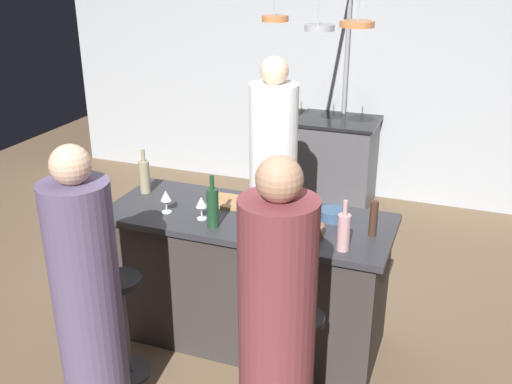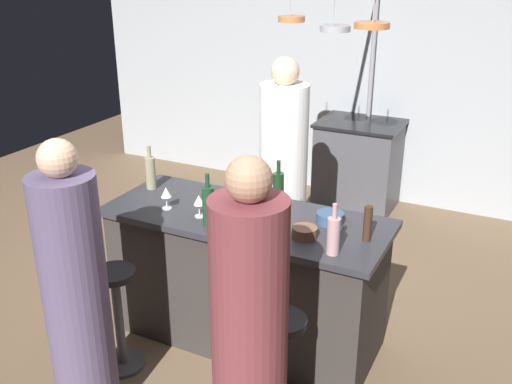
% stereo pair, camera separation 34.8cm
% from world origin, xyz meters
% --- Properties ---
extents(ground_plane, '(9.00, 9.00, 0.00)m').
position_xyz_m(ground_plane, '(0.00, 0.00, 0.00)').
color(ground_plane, brown).
extents(back_wall, '(6.40, 0.16, 2.60)m').
position_xyz_m(back_wall, '(0.00, 2.85, 1.30)').
color(back_wall, '#9EA3A8').
rests_on(back_wall, ground_plane).
extents(kitchen_island, '(1.80, 0.72, 0.90)m').
position_xyz_m(kitchen_island, '(0.00, 0.00, 0.45)').
color(kitchen_island, '#332D2B').
rests_on(kitchen_island, ground_plane).
extents(stove_range, '(0.80, 0.64, 0.89)m').
position_xyz_m(stove_range, '(0.00, 2.45, 0.45)').
color(stove_range, '#47474C').
rests_on(stove_range, ground_plane).
extents(chef, '(0.37, 0.37, 1.73)m').
position_xyz_m(chef, '(-0.14, 0.91, 0.80)').
color(chef, white).
rests_on(chef, ground_plane).
extents(bar_stool_right, '(0.28, 0.28, 0.68)m').
position_xyz_m(bar_stool_right, '(0.53, -0.62, 0.38)').
color(bar_stool_right, '#4C4C51').
rests_on(bar_stool_right, ground_plane).
extents(guest_right, '(0.35, 0.35, 1.66)m').
position_xyz_m(guest_right, '(0.52, -0.97, 0.77)').
color(guest_right, brown).
rests_on(guest_right, ground_plane).
extents(bar_stool_left, '(0.28, 0.28, 0.68)m').
position_xyz_m(bar_stool_left, '(-0.56, -0.62, 0.38)').
color(bar_stool_left, '#4C4C51').
rests_on(bar_stool_left, ground_plane).
extents(guest_left, '(0.34, 0.34, 1.61)m').
position_xyz_m(guest_left, '(-0.47, -1.01, 0.75)').
color(guest_left, '#594C6B').
rests_on(guest_left, ground_plane).
extents(overhead_pot_rack, '(0.88, 1.53, 2.17)m').
position_xyz_m(overhead_pot_rack, '(0.04, 1.86, 1.69)').
color(overhead_pot_rack, gray).
rests_on(overhead_pot_rack, ground_plane).
extents(cutting_board, '(0.32, 0.22, 0.02)m').
position_xyz_m(cutting_board, '(-0.14, 0.14, 0.91)').
color(cutting_board, '#997047').
rests_on(cutting_board, kitchen_island).
extents(pepper_mill, '(0.05, 0.05, 0.21)m').
position_xyz_m(pepper_mill, '(0.78, 0.00, 1.01)').
color(pepper_mill, '#382319').
rests_on(pepper_mill, kitchen_island).
extents(wine_bottle_green, '(0.07, 0.07, 0.32)m').
position_xyz_m(wine_bottle_green, '(-0.14, -0.22, 1.03)').
color(wine_bottle_green, '#193D23').
rests_on(wine_bottle_green, kitchen_island).
extents(wine_bottle_white, '(0.07, 0.07, 0.31)m').
position_xyz_m(wine_bottle_white, '(-0.79, 0.11, 1.02)').
color(wine_bottle_white, gray).
rests_on(wine_bottle_white, kitchen_island).
extents(wine_bottle_red, '(0.07, 0.07, 0.31)m').
position_xyz_m(wine_bottle_red, '(0.12, 0.23, 1.02)').
color(wine_bottle_red, '#143319').
rests_on(wine_bottle_red, kitchen_island).
extents(wine_bottle_rose, '(0.07, 0.07, 0.29)m').
position_xyz_m(wine_bottle_rose, '(0.66, -0.24, 1.01)').
color(wine_bottle_rose, '#B78C8E').
rests_on(wine_bottle_rose, kitchen_island).
extents(wine_glass_near_right_guest, '(0.07, 0.07, 0.15)m').
position_xyz_m(wine_glass_near_right_guest, '(-0.49, -0.13, 1.01)').
color(wine_glass_near_right_guest, silver).
rests_on(wine_glass_near_right_guest, kitchen_island).
extents(wine_glass_by_chef, '(0.07, 0.07, 0.15)m').
position_xyz_m(wine_glass_by_chef, '(-0.24, -0.15, 1.01)').
color(wine_glass_by_chef, silver).
rests_on(wine_glass_by_chef, kitchen_island).
extents(mixing_bowl_blue, '(0.17, 0.17, 0.06)m').
position_xyz_m(mixing_bowl_blue, '(0.51, 0.13, 0.93)').
color(mixing_bowl_blue, '#334C6B').
rests_on(mixing_bowl_blue, kitchen_island).
extents(mixing_bowl_wooden, '(0.15, 0.15, 0.06)m').
position_xyz_m(mixing_bowl_wooden, '(0.45, -0.12, 0.93)').
color(mixing_bowl_wooden, brown).
rests_on(mixing_bowl_wooden, kitchen_island).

